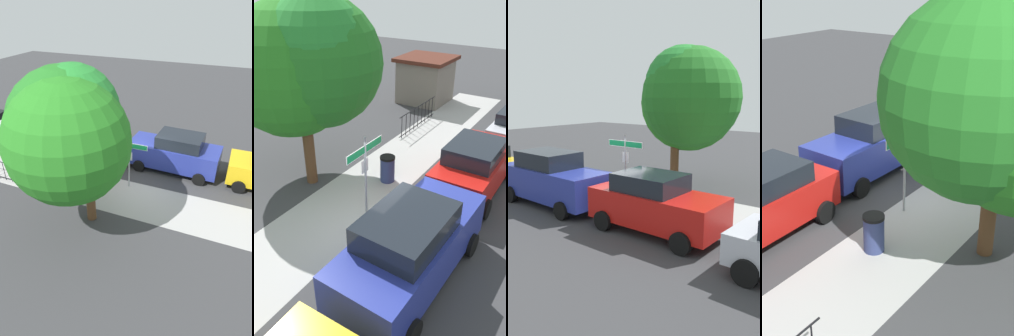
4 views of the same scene
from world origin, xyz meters
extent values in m
plane|color=#38383A|center=(0.00, 0.00, 0.00)|extent=(60.00, 60.00, 0.00)
cube|color=#A6A4A2|center=(2.00, 1.30, 0.00)|extent=(24.00, 2.60, 0.00)
cylinder|color=#9EA0A5|center=(0.37, 0.40, 1.32)|extent=(0.07, 0.07, 2.65)
cube|color=#0F723D|center=(0.37, 0.40, 2.27)|extent=(1.72, 0.02, 0.22)
cube|color=white|center=(0.37, 0.40, 2.27)|extent=(1.75, 0.02, 0.25)
cube|color=silver|center=(0.37, 0.42, 1.72)|extent=(0.32, 0.02, 0.42)
cylinder|color=brown|center=(0.95, 3.18, 1.47)|extent=(0.38, 0.38, 2.93)
sphere|color=#226E21|center=(1.75, 3.15, 4.10)|extent=(4.27, 4.27, 4.27)
sphere|color=#25802D|center=(1.49, 2.95, 4.60)|extent=(3.35, 3.35, 3.35)
sphere|color=#25791F|center=(1.21, 3.90, 3.87)|extent=(4.39, 4.39, 4.39)
sphere|color=#337D1D|center=(1.52, 2.80, 4.36)|extent=(3.14, 3.14, 3.14)
cylinder|color=black|center=(-4.65, -1.11, 0.32)|extent=(0.64, 0.22, 0.64)
cube|color=navy|center=(-1.20, -2.01, 0.89)|extent=(4.76, 1.99, 1.14)
cube|color=black|center=(-1.48, -2.00, 1.77)|extent=(2.31, 1.69, 0.62)
cylinder|color=black|center=(0.43, -1.14, 0.32)|extent=(0.65, 0.24, 0.64)
cylinder|color=black|center=(0.37, -2.98, 0.32)|extent=(0.65, 0.24, 0.64)
cylinder|color=black|center=(-2.77, -1.04, 0.32)|extent=(0.65, 0.24, 0.64)
cylinder|color=black|center=(-2.83, -2.88, 0.32)|extent=(0.65, 0.24, 0.64)
cube|color=red|center=(3.60, -1.90, 0.81)|extent=(4.20, 1.79, 0.99)
cube|color=black|center=(3.35, -1.90, 1.58)|extent=(2.02, 1.57, 0.55)
cylinder|color=black|center=(5.03, -1.01, 0.32)|extent=(0.64, 0.22, 0.64)
cylinder|color=black|center=(5.03, -2.80, 0.32)|extent=(0.64, 0.22, 0.64)
cylinder|color=black|center=(2.17, -1.01, 0.32)|extent=(0.64, 0.22, 0.64)
cylinder|color=black|center=(2.17, -2.80, 0.32)|extent=(0.64, 0.22, 0.64)
cylinder|color=black|center=(7.02, -3.27, 0.32)|extent=(0.64, 0.23, 0.64)
cylinder|color=navy|center=(2.46, 0.90, 0.45)|extent=(0.52, 0.52, 0.90)
cylinder|color=black|center=(2.46, 0.90, 0.94)|extent=(0.55, 0.55, 0.08)
camera|label=1|loc=(-3.96, 11.26, 8.18)|focal=30.63mm
camera|label=2|loc=(-7.00, -4.80, 6.69)|focal=37.62mm
camera|label=3|loc=(9.82, -10.67, 4.23)|focal=38.96mm
camera|label=4|loc=(9.88, 6.65, 6.42)|focal=47.99mm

